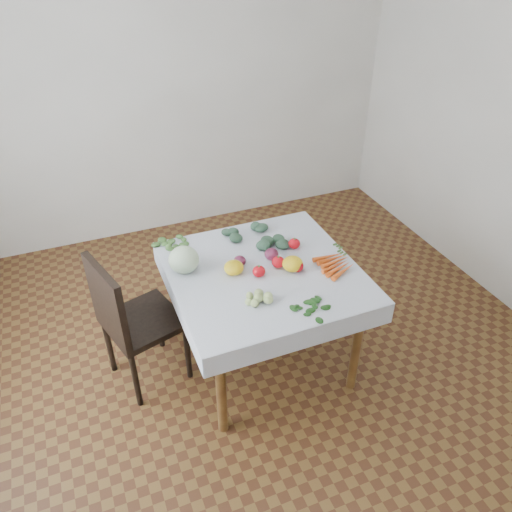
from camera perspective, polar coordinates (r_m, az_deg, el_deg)
The scene contains 19 objects.
ground at distance 3.54m, azimuth 0.78°, elevation -11.56°, with size 4.00×4.00×0.00m, color brown.
back_wall at distance 4.52m, azimuth -9.44°, elevation 18.78°, with size 4.00×0.04×2.70m, color white.
table at distance 3.10m, azimuth 0.87°, elevation -3.19°, with size 1.00×1.00×0.75m.
tablecloth at distance 3.04m, azimuth 0.89°, elevation -1.71°, with size 1.12×1.12×0.01m, color white.
chair at distance 3.12m, azimuth -14.38°, elevation -6.76°, with size 0.54×0.54×0.96m.
cabbage at distance 3.02m, azimuth -8.25°, elevation -0.42°, with size 0.18×0.18×0.17m, color silver.
tomato_a at distance 3.05m, azimuth 2.55°, elevation -0.70°, with size 0.08×0.08×0.07m, color red.
tomato_b at distance 3.03m, azimuth 4.64°, elevation -1.13°, with size 0.09×0.09×0.08m, color red.
tomato_c at distance 2.98m, azimuth 0.34°, elevation -1.77°, with size 0.08×0.08×0.07m, color red.
tomato_d at distance 3.24m, azimuth 4.40°, elevation 1.43°, with size 0.08×0.08×0.07m, color red.
heirloom_back at distance 3.00m, azimuth -2.55°, elevation -1.34°, with size 0.12×0.12×0.08m, color yellow.
heirloom_front at distance 3.03m, azimuth 4.21°, elevation -0.90°, with size 0.13×0.13×0.09m, color yellow.
onion_a at distance 3.12m, azimuth 1.79°, elevation 0.20°, with size 0.09×0.09×0.08m, color #53172C.
onion_b at distance 3.07m, azimuth -1.88°, elevation -0.57°, with size 0.08×0.08×0.07m, color #53172C.
tomatillo_cluster at distance 2.80m, azimuth 0.28°, elevation -4.88°, with size 0.14×0.10×0.04m.
carrot_bunch at distance 3.11m, azimuth 9.09°, elevation -0.89°, with size 0.22×0.25×0.03m.
kale_bunch at distance 3.31m, azimuth 0.27°, elevation 2.20°, with size 0.34×0.32×0.05m.
basil_bunch at distance 2.76m, azimuth 6.57°, elevation -6.15°, with size 0.26×0.18×0.01m.
dill_bunch at distance 3.31m, azimuth -9.71°, elevation 1.35°, with size 0.20×0.20×0.02m.
Camera 1 is at (-0.96, -2.25, 2.56)m, focal length 35.00 mm.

